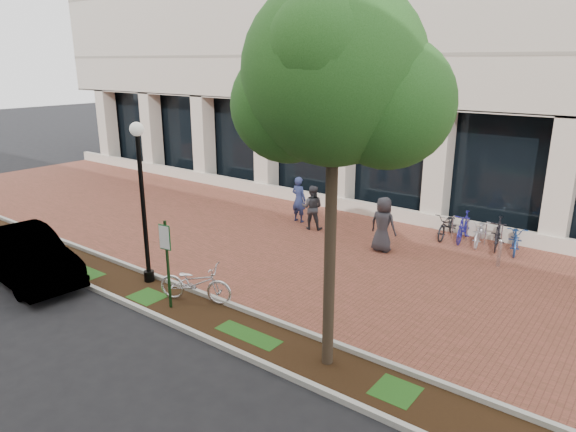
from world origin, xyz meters
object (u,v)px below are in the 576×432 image
Objects in this scene: pedestrian_mid at (312,207)px; bollard at (499,253)px; parking_sign at (166,253)px; pedestrian_right at (383,224)px; street_tree at (338,86)px; pedestrian_left at (299,199)px; sedan_near_curb at (25,255)px; locked_bicycle at (196,283)px; bike_rack_cluster at (481,231)px; lamppost at (142,195)px.

pedestrian_mid is 1.88× the size of bollard.
pedestrian_right is (2.27, 6.68, -0.55)m from parking_sign.
street_tree is 8.84m from bollard.
parking_sign is at bearing 105.85° from pedestrian_left.
street_tree is 9.72m from pedestrian_mid.
bollard is at bearing 45.84° from parking_sign.
bollard is (5.60, 7.58, -1.00)m from parking_sign.
pedestrian_mid is at bearing -18.28° from sedan_near_curb.
locked_bicycle is 1.20× the size of pedestrian_mid.
pedestrian_mid is 5.69m from bike_rack_cluster.
pedestrian_right is at bearing -40.75° from locked_bicycle.
street_tree is at bearing 105.35° from pedestrian_mid.
locked_bicycle is at bearing 176.18° from street_tree.
lamppost is 5.09× the size of bollard.
street_tree is 4.07× the size of pedestrian_right.
pedestrian_left is 6.43m from bike_rack_cluster.
sedan_near_curb is (-10.07, -8.82, 0.28)m from bollard.
pedestrian_left reaches higher than sedan_near_curb.
parking_sign is at bearing -22.57° from lamppost.
locked_bicycle is 8.77m from bollard.
bike_rack_cluster is at bearing -130.25° from pedestrian_right.
bike_rack_cluster reaches higher than bollard.
pedestrian_left is 9.28m from sedan_near_curb.
pedestrian_left is (-1.91, 6.98, 0.36)m from locked_bicycle.
pedestrian_right reaches higher than pedestrian_left.
bike_rack_cluster is (5.33, 1.99, -0.33)m from pedestrian_mid.
sedan_near_curb is (-8.87, -1.60, -4.68)m from street_tree.
street_tree is 3.75× the size of locked_bicycle.
lamppost is 2.71× the size of pedestrian_mid.
pedestrian_left is 0.98× the size of pedestrian_right.
pedestrian_right is at bearing 148.80° from pedestrian_mid.
bike_rack_cluster is at bearing 123.34° from bollard.
bike_rack_cluster is at bearing 89.05° from street_tree.
parking_sign is at bearing -126.49° from bollard.
street_tree reaches higher than bollard.
pedestrian_left is at bearing -11.07° from pedestrian_right.
pedestrian_mid is 3.09m from pedestrian_right.
pedestrian_mid is (-1.02, 6.55, 0.29)m from locked_bicycle.
locked_bicycle is (1.95, -0.07, -1.94)m from lamppost.
lamppost is at bearing 60.02° from pedestrian_mid.
pedestrian_right reaches higher than bike_rack_cluster.
lamppost is 6.79m from street_tree.
lamppost is 1.00× the size of sedan_near_curb.
pedestrian_right reaches higher than locked_bicycle.
sedan_near_curb is at bearing -172.13° from parking_sign.
lamppost is at bearing 176.71° from street_tree.
bollard is (7.27, -0.03, -0.43)m from pedestrian_left.
bollard is at bearing -176.76° from pedestrian_left.
locked_bicycle is at bearing -124.70° from bike_rack_cluster.
bike_rack_cluster is at bearing 178.67° from pedestrian_mid.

